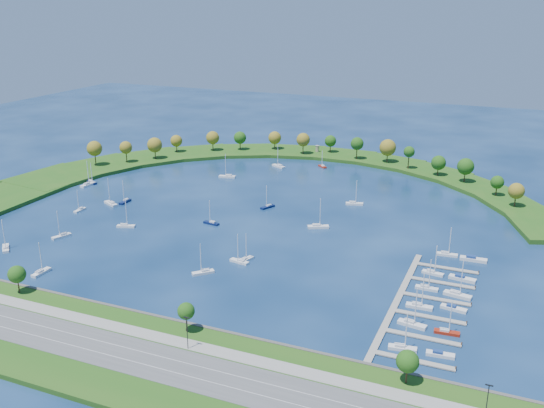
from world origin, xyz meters
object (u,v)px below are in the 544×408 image
at_px(moored_boat_4, 80,209).
at_px(docked_boat_11, 473,259).
at_px(docked_boat_4, 419,305).
at_px(docked_boat_3, 447,331).
at_px(docked_boat_6, 427,287).
at_px(docked_boat_8, 433,272).
at_px(docked_boat_5, 453,308).
at_px(moored_boat_3, 62,235).
at_px(moored_boat_0, 126,225).
at_px(moored_boat_16, 88,184).
at_px(moored_boat_17, 279,166).
at_px(harbor_tower, 317,149).
at_px(docked_boat_2, 412,323).
at_px(moored_boat_2, 6,248).
at_px(moored_boat_9, 268,206).
at_px(docked_boat_1, 440,354).
at_px(moored_boat_15, 227,176).
at_px(moored_boat_12, 322,166).
at_px(docked_boat_7, 457,294).
at_px(moored_boat_18, 41,271).
at_px(moored_boat_5, 203,271).
at_px(docked_boat_0, 402,347).
at_px(moored_boat_1, 240,261).
at_px(dock_system, 419,305).
at_px(moored_boat_7, 354,203).
at_px(moored_boat_6, 211,222).
at_px(moored_boat_10, 318,226).
at_px(docked_boat_10, 447,254).
at_px(moored_boat_11, 245,259).
at_px(moored_boat_14, 125,201).
at_px(moored_boat_13, 92,182).

distance_m(moored_boat_4, docked_boat_11, 177.60).
bearing_deg(docked_boat_4, docked_boat_3, -52.87).
bearing_deg(docked_boat_3, docked_boat_6, 106.85).
bearing_deg(docked_boat_8, docked_boat_5, -58.54).
distance_m(moored_boat_3, docked_boat_4, 149.72).
distance_m(docked_boat_8, docked_boat_11, 22.06).
xyz_separation_m(moored_boat_0, moored_boat_16, (-55.83, 43.67, 0.06)).
xyz_separation_m(moored_boat_17, docked_boat_3, (118.36, -155.01, -0.08)).
distance_m(harbor_tower, docked_boat_2, 215.08).
height_order(moored_boat_2, moored_boat_9, moored_boat_2).
relative_size(docked_boat_1, docked_boat_6, 0.71).
bearing_deg(moored_boat_15, moored_boat_12, -148.93).
xyz_separation_m(moored_boat_0, docked_boat_7, (142.41, -10.78, 0.06)).
bearing_deg(moored_boat_18, docked_boat_7, -73.55).
relative_size(moored_boat_5, docked_boat_0, 1.00).
height_order(moored_boat_1, moored_boat_4, moored_boat_1).
bearing_deg(docked_boat_6, dock_system, -90.76).
height_order(moored_boat_7, moored_boat_16, moored_boat_16).
height_order(moored_boat_6, docked_boat_11, moored_boat_6).
bearing_deg(moored_boat_0, moored_boat_10, 2.11).
height_order(moored_boat_2, moored_boat_17, moored_boat_17).
relative_size(moored_boat_4, docked_boat_3, 0.92).
height_order(moored_boat_5, docked_boat_10, moored_boat_5).
bearing_deg(moored_boat_12, moored_boat_0, 108.75).
height_order(docked_boat_6, docked_boat_8, docked_boat_8).
height_order(moored_boat_12, docked_boat_6, docked_boat_6).
distance_m(dock_system, moored_boat_4, 167.68).
bearing_deg(docked_boat_10, moored_boat_9, 159.03).
distance_m(moored_boat_18, docked_boat_5, 145.71).
bearing_deg(moored_boat_0, moored_boat_1, -33.24).
relative_size(moored_boat_7, moored_boat_11, 1.12).
distance_m(moored_boat_14, moored_boat_18, 82.30).
relative_size(moored_boat_9, moored_boat_14, 0.98).
distance_m(moored_boat_0, moored_boat_16, 70.88).
bearing_deg(moored_boat_18, docked_boat_5, -77.34).
relative_size(moored_boat_15, moored_boat_16, 1.00).
height_order(moored_boat_13, docked_boat_3, moored_boat_13).
relative_size(moored_boat_17, docked_boat_7, 1.01).
bearing_deg(docked_boat_4, docked_boat_5, 14.36).
bearing_deg(moored_boat_12, docked_boat_0, 154.34).
bearing_deg(moored_boat_10, moored_boat_17, 96.03).
bearing_deg(moored_boat_4, docked_boat_5, 79.87).
bearing_deg(docked_boat_8, moored_boat_5, -149.02).
xyz_separation_m(moored_boat_15, docked_boat_11, (138.42, -64.80, -0.21)).
bearing_deg(moored_boat_5, dock_system, 138.77).
relative_size(harbor_tower, docked_boat_10, 0.35).
bearing_deg(docked_boat_3, moored_boat_14, 154.12).
height_order(moored_boat_12, docked_boat_1, moored_boat_12).
height_order(moored_boat_3, docked_boat_3, moored_boat_3).
xyz_separation_m(moored_boat_11, docked_boat_3, (78.57, -24.56, 0.00)).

